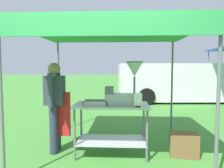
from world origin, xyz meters
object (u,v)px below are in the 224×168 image
Objects in this scene: donut_fryer at (126,87)px; vendor at (55,102)px; menu_sign at (138,101)px; donut_cart at (111,118)px; donut_tray at (96,103)px; supply_crate at (184,145)px; van_white at (183,82)px; stall_canopy at (112,34)px.

donut_fryer is 0.46× the size of vendor.
menu_sign is at bearing -12.46° from vendor.
donut_tray is (-0.26, -0.07, 0.27)m from donut_cart.
donut_tray reaches higher than donut_cart.
donut_fryer is at bearing 179.08° from supply_crate.
donut_tray is 0.07× the size of van_white.
stall_canopy is 1.78× the size of vendor.
van_white reaches higher than donut_cart.
donut_fryer is at bearing 3.49° from donut_cart.
donut_cart is at bearing -90.00° from stall_canopy.
van_white is at bearing 68.64° from menu_sign.
vendor reaches higher than donut_tray.
stall_canopy is 1.22m from donut_tray.
stall_canopy is at bearing 32.69° from donut_tray.
donut_tray is at bearing -177.52° from supply_crate.
stall_canopy is at bearing 90.00° from donut_cart.
vendor is 0.28× the size of van_white.
menu_sign is 1.16m from supply_crate.
supply_crate is at bearing -4.53° from stall_canopy.
donut_tray is at bearing -10.96° from vendor.
stall_canopy is 2.26× the size of donut_cart.
menu_sign is at bearing -163.48° from supply_crate.
donut_cart is at bearing -176.51° from donut_fryer.
donut_fryer is 6.61m from van_white.
stall_canopy is at bearing -115.98° from van_white.
donut_cart is at bearing 179.94° from supply_crate.
donut_fryer reaches higher than donut_cart.
van_white reaches higher than supply_crate.
donut_fryer is 1.29m from vendor.
van_white is at bearing 64.39° from donut_cart.
menu_sign reaches higher than donut_cart.
van_white is at bearing 74.72° from supply_crate.
van_white is at bearing 62.71° from donut_tray.
stall_canopy reaches higher than vendor.
donut_cart is 1.33m from supply_crate.
menu_sign is 0.04× the size of van_white.
stall_canopy is at bearing 175.47° from supply_crate.
donut_cart is 0.22× the size of van_white.
menu_sign is at bearing -28.70° from donut_cart.
donut_tray is at bearing 165.92° from menu_sign.
donut_fryer reaches higher than vendor.
donut_cart is 1.05m from vendor.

